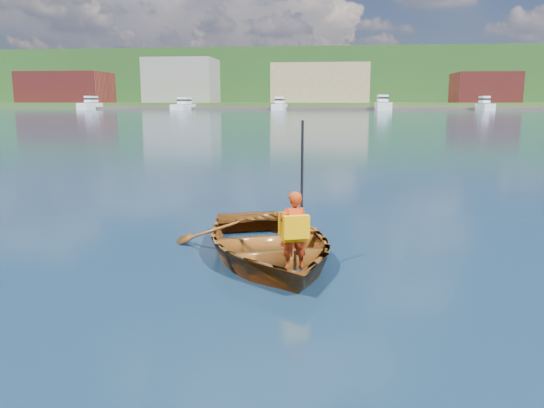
% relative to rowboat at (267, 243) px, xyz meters
% --- Properties ---
extents(ground, '(600.00, 600.00, 0.00)m').
position_rel_rowboat_xyz_m(ground, '(0.88, -0.35, -0.23)').
color(ground, '#112B48').
rests_on(ground, ground).
extents(rowboat, '(3.69, 4.31, 0.75)m').
position_rel_rowboat_xyz_m(rowboat, '(0.00, 0.00, 0.00)').
color(rowboat, brown).
rests_on(rowboat, ground).
extents(child_paddler, '(0.44, 0.43, 1.95)m').
position_rel_rowboat_xyz_m(child_paddler, '(0.45, -0.79, 0.41)').
color(child_paddler, '#B6320F').
rests_on(child_paddler, ground).
extents(shoreline, '(400.00, 140.00, 22.00)m').
position_rel_rowboat_xyz_m(shoreline, '(0.88, 236.26, 10.09)').
color(shoreline, '#374F23').
rests_on(shoreline, ground).
extents(dock, '(160.04, 9.67, 0.80)m').
position_rel_rowboat_xyz_m(dock, '(4.84, 147.65, 0.17)').
color(dock, '#4F423B').
rests_on(dock, ground).
extents(waterfront_buildings, '(202.00, 16.00, 14.00)m').
position_rel_rowboat_xyz_m(waterfront_buildings, '(-6.86, 164.65, 7.52)').
color(waterfront_buildings, maroon).
rests_on(waterfront_buildings, ground).
extents(marina_yachts, '(140.29, 13.63, 4.39)m').
position_rel_rowboat_xyz_m(marina_yachts, '(2.52, 142.98, 1.18)').
color(marina_yachts, white).
rests_on(marina_yachts, ground).
extents(hillside_trees, '(310.19, 78.44, 24.56)m').
position_rel_rowboat_xyz_m(hillside_trees, '(16.69, 231.28, 16.28)').
color(hillside_trees, '#382314').
rests_on(hillside_trees, ground).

